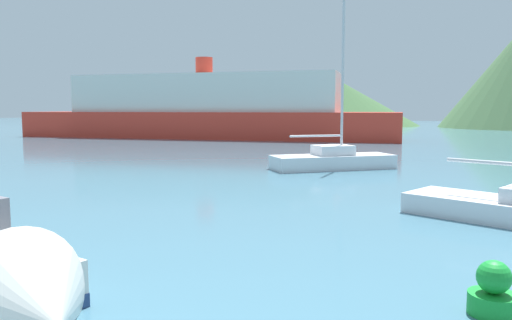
% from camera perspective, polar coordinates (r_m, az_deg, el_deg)
% --- Properties ---
extents(sailboat_middle, '(5.61, 4.92, 8.34)m').
position_cam_1_polar(sailboat_middle, '(23.28, 8.78, 0.10)').
color(sailboat_middle, silver).
rests_on(sailboat_middle, ground_plane).
extents(ferry_distant, '(36.66, 9.56, 7.58)m').
position_cam_1_polar(ferry_distant, '(47.95, -5.90, 5.67)').
color(ferry_distant, red).
rests_on(ferry_distant, ground_plane).
extents(buoy_marker, '(0.65, 0.65, 0.75)m').
position_cam_1_polar(buoy_marker, '(7.65, 25.48, -13.50)').
color(buoy_marker, green).
rests_on(buoy_marker, ground_plane).
extents(hill_west, '(26.81, 26.81, 7.56)m').
position_cam_1_polar(hill_west, '(85.75, 9.32, 6.48)').
color(hill_west, '#3D6038').
rests_on(hill_west, ground_plane).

